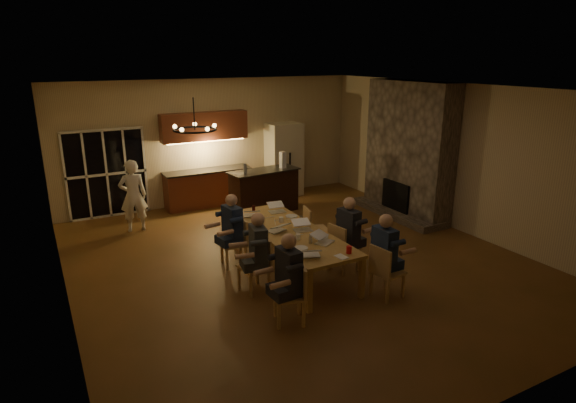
# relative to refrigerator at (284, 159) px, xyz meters

# --- Properties ---
(floor) EXTENTS (9.00, 9.00, 0.00)m
(floor) POSITION_rel_refrigerator_xyz_m (-1.90, -4.15, -1.00)
(floor) COLOR brown
(floor) RESTS_ON ground
(back_wall) EXTENTS (8.00, 0.04, 3.20)m
(back_wall) POSITION_rel_refrigerator_xyz_m (-1.90, 0.37, 0.60)
(back_wall) COLOR beige
(back_wall) RESTS_ON ground
(left_wall) EXTENTS (0.04, 9.00, 3.20)m
(left_wall) POSITION_rel_refrigerator_xyz_m (-5.92, -4.15, 0.60)
(left_wall) COLOR beige
(left_wall) RESTS_ON ground
(right_wall) EXTENTS (0.04, 9.00, 3.20)m
(right_wall) POSITION_rel_refrigerator_xyz_m (2.12, -4.15, 0.60)
(right_wall) COLOR beige
(right_wall) RESTS_ON ground
(ceiling) EXTENTS (8.00, 9.00, 0.04)m
(ceiling) POSITION_rel_refrigerator_xyz_m (-1.90, -4.15, 2.22)
(ceiling) COLOR white
(ceiling) RESTS_ON back_wall
(french_doors) EXTENTS (1.86, 0.08, 2.10)m
(french_doors) POSITION_rel_refrigerator_xyz_m (-4.60, 0.32, 0.05)
(french_doors) COLOR black
(french_doors) RESTS_ON ground
(fireplace) EXTENTS (0.58, 2.50, 3.20)m
(fireplace) POSITION_rel_refrigerator_xyz_m (1.80, -2.95, 0.60)
(fireplace) COLOR #74665B
(fireplace) RESTS_ON ground
(kitchenette) EXTENTS (2.24, 0.68, 2.40)m
(kitchenette) POSITION_rel_refrigerator_xyz_m (-2.20, 0.05, 0.20)
(kitchenette) COLOR maroon
(kitchenette) RESTS_ON ground
(refrigerator) EXTENTS (0.90, 0.68, 2.00)m
(refrigerator) POSITION_rel_refrigerator_xyz_m (0.00, 0.00, 0.00)
(refrigerator) COLOR beige
(refrigerator) RESTS_ON ground
(dining_table) EXTENTS (1.10, 3.13, 0.75)m
(dining_table) POSITION_rel_refrigerator_xyz_m (-2.21, -4.40, -0.62)
(dining_table) COLOR #B59148
(dining_table) RESTS_ON ground
(bar_island) EXTENTS (1.81, 0.86, 1.08)m
(bar_island) POSITION_rel_refrigerator_xyz_m (-1.19, -1.19, -0.46)
(bar_island) COLOR black
(bar_island) RESTS_ON ground
(chair_left_near) EXTENTS (0.56, 0.56, 0.89)m
(chair_left_near) POSITION_rel_refrigerator_xyz_m (-3.09, -6.00, -0.55)
(chair_left_near) COLOR tan
(chair_left_near) RESTS_ON ground
(chair_left_mid) EXTENTS (0.50, 0.50, 0.89)m
(chair_left_mid) POSITION_rel_refrigerator_xyz_m (-3.14, -4.86, -0.55)
(chair_left_mid) COLOR tan
(chair_left_mid) RESTS_ON ground
(chair_left_far) EXTENTS (0.48, 0.48, 0.89)m
(chair_left_far) POSITION_rel_refrigerator_xyz_m (-3.04, -3.76, -0.55)
(chair_left_far) COLOR tan
(chair_left_far) RESTS_ON ground
(chair_right_near) EXTENTS (0.50, 0.50, 0.89)m
(chair_right_near) POSITION_rel_refrigerator_xyz_m (-1.32, -6.06, -0.55)
(chair_right_near) COLOR tan
(chair_right_near) RESTS_ON ground
(chair_right_mid) EXTENTS (0.51, 0.51, 0.89)m
(chair_right_mid) POSITION_rel_refrigerator_xyz_m (-1.36, -4.90, -0.55)
(chair_right_mid) COLOR tan
(chair_right_mid) RESTS_ON ground
(chair_right_far) EXTENTS (0.53, 0.53, 0.89)m
(chair_right_far) POSITION_rel_refrigerator_xyz_m (-1.30, -3.85, -0.55)
(chair_right_far) COLOR tan
(chair_right_far) RESTS_ON ground
(person_left_near) EXTENTS (0.63, 0.63, 1.38)m
(person_left_near) POSITION_rel_refrigerator_xyz_m (-3.10, -5.99, -0.31)
(person_left_near) COLOR #262731
(person_left_near) RESTS_ON ground
(person_right_near) EXTENTS (0.61, 0.61, 1.38)m
(person_right_near) POSITION_rel_refrigerator_xyz_m (-1.34, -5.96, -0.31)
(person_right_near) COLOR #1C2D48
(person_right_near) RESTS_ON ground
(person_left_mid) EXTENTS (0.70, 0.70, 1.38)m
(person_left_mid) POSITION_rel_refrigerator_xyz_m (-3.08, -4.94, -0.31)
(person_left_mid) COLOR #353B3E
(person_left_mid) RESTS_ON ground
(person_right_mid) EXTENTS (0.67, 0.67, 1.38)m
(person_right_mid) POSITION_rel_refrigerator_xyz_m (-1.30, -4.92, -0.31)
(person_right_mid) COLOR #262731
(person_right_mid) RESTS_ON ground
(person_left_far) EXTENTS (0.68, 0.68, 1.38)m
(person_left_far) POSITION_rel_refrigerator_xyz_m (-3.06, -3.76, -0.31)
(person_left_far) COLOR #1C2D48
(person_left_far) RESTS_ON ground
(standing_person) EXTENTS (0.61, 0.42, 1.61)m
(standing_person) POSITION_rel_refrigerator_xyz_m (-4.27, -0.99, -0.19)
(standing_person) COLOR white
(standing_person) RESTS_ON ground
(chandelier) EXTENTS (0.62, 0.62, 0.03)m
(chandelier) POSITION_rel_refrigerator_xyz_m (-4.01, -4.88, 1.75)
(chandelier) COLOR black
(chandelier) RESTS_ON ceiling
(laptop_a) EXTENTS (0.40, 0.38, 0.23)m
(laptop_a) POSITION_rel_refrigerator_xyz_m (-2.47, -5.53, -0.14)
(laptop_a) COLOR silver
(laptop_a) RESTS_ON dining_table
(laptop_b) EXTENTS (0.41, 0.40, 0.23)m
(laptop_b) POSITION_rel_refrigerator_xyz_m (-1.98, -5.20, -0.14)
(laptop_b) COLOR silver
(laptop_b) RESTS_ON dining_table
(laptop_c) EXTENTS (0.39, 0.36, 0.23)m
(laptop_c) POSITION_rel_refrigerator_xyz_m (-2.44, -4.30, -0.14)
(laptop_c) COLOR silver
(laptop_c) RESTS_ON dining_table
(laptop_d) EXTENTS (0.37, 0.33, 0.23)m
(laptop_d) POSITION_rel_refrigerator_xyz_m (-2.00, -4.51, -0.14)
(laptop_d) COLOR silver
(laptop_d) RESTS_ON dining_table
(laptop_e) EXTENTS (0.39, 0.37, 0.23)m
(laptop_e) POSITION_rel_refrigerator_xyz_m (-2.48, -3.31, -0.14)
(laptop_e) COLOR silver
(laptop_e) RESTS_ON dining_table
(laptop_f) EXTENTS (0.35, 0.32, 0.23)m
(laptop_f) POSITION_rel_refrigerator_xyz_m (-1.92, -3.35, -0.14)
(laptop_f) COLOR silver
(laptop_f) RESTS_ON dining_table
(mug_front) EXTENTS (0.08, 0.08, 0.10)m
(mug_front) POSITION_rel_refrigerator_xyz_m (-2.29, -4.85, -0.20)
(mug_front) COLOR white
(mug_front) RESTS_ON dining_table
(mug_mid) EXTENTS (0.08, 0.08, 0.10)m
(mug_mid) POSITION_rel_refrigerator_xyz_m (-2.14, -3.93, -0.20)
(mug_mid) COLOR white
(mug_mid) RESTS_ON dining_table
(mug_back) EXTENTS (0.08, 0.08, 0.10)m
(mug_back) POSITION_rel_refrigerator_xyz_m (-2.50, -3.68, -0.20)
(mug_back) COLOR white
(mug_back) RESTS_ON dining_table
(redcup_near) EXTENTS (0.09, 0.09, 0.12)m
(redcup_near) POSITION_rel_refrigerator_xyz_m (-1.88, -5.75, -0.19)
(redcup_near) COLOR red
(redcup_near) RESTS_ON dining_table
(redcup_mid) EXTENTS (0.09, 0.09, 0.12)m
(redcup_mid) POSITION_rel_refrigerator_xyz_m (-2.68, -4.01, -0.19)
(redcup_mid) COLOR red
(redcup_mid) RESTS_ON dining_table
(can_silver) EXTENTS (0.06, 0.06, 0.12)m
(can_silver) POSITION_rel_refrigerator_xyz_m (-2.20, -5.10, -0.19)
(can_silver) COLOR #B2B2B7
(can_silver) RESTS_ON dining_table
(can_cola) EXTENTS (0.07, 0.07, 0.12)m
(can_cola) POSITION_rel_refrigerator_xyz_m (-2.32, -3.08, -0.19)
(can_cola) COLOR #3F0F0C
(can_cola) RESTS_ON dining_table
(can_right) EXTENTS (0.06, 0.06, 0.12)m
(can_right) POSITION_rel_refrigerator_xyz_m (-1.81, -4.10, -0.19)
(can_right) COLOR #B2B2B7
(can_right) RESTS_ON dining_table
(plate_near) EXTENTS (0.25, 0.25, 0.02)m
(plate_near) POSITION_rel_refrigerator_xyz_m (-1.90, -4.96, -0.24)
(plate_near) COLOR white
(plate_near) RESTS_ON dining_table
(plate_left) EXTENTS (0.23, 0.23, 0.02)m
(plate_left) POSITION_rel_refrigerator_xyz_m (-2.45, -5.23, -0.24)
(plate_left) COLOR white
(plate_left) RESTS_ON dining_table
(plate_far) EXTENTS (0.23, 0.23, 0.02)m
(plate_far) POSITION_rel_refrigerator_xyz_m (-1.81, -3.73, -0.24)
(plate_far) COLOR white
(plate_far) RESTS_ON dining_table
(notepad) EXTENTS (0.17, 0.22, 0.01)m
(notepad) POSITION_rel_refrigerator_xyz_m (-2.07, -5.82, -0.24)
(notepad) COLOR white
(notepad) RESTS_ON dining_table
(bar_bottle) EXTENTS (0.08, 0.08, 0.24)m
(bar_bottle) POSITION_rel_refrigerator_xyz_m (-1.71, -1.28, 0.20)
(bar_bottle) COLOR #99999E
(bar_bottle) RESTS_ON bar_island
(bar_blender) EXTENTS (0.15, 0.15, 0.41)m
(bar_blender) POSITION_rel_refrigerator_xyz_m (-0.68, -1.22, 0.28)
(bar_blender) COLOR silver
(bar_blender) RESTS_ON bar_island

